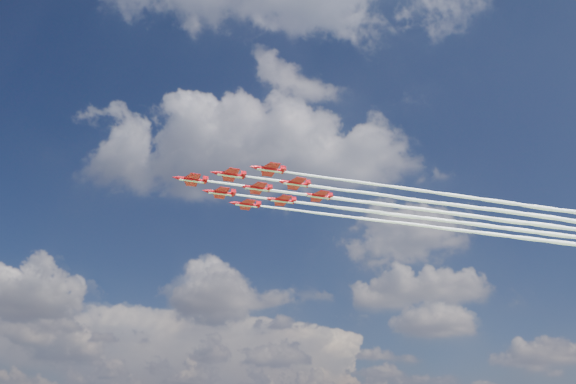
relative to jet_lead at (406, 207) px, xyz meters
name	(u,v)px	position (x,y,z in m)	size (l,w,h in m)	color
jet_lead	(406,207)	(0.00, 0.00, 0.00)	(133.72, 58.45, 2.56)	red
jet_row2_port	(443,203)	(11.51, -2.39, 0.00)	(133.72, 58.45, 2.56)	red
jet_row2_starb	(422,218)	(6.42, 9.85, 0.00)	(133.72, 58.45, 2.56)	red
jet_row3_port	(482,199)	(23.02, -4.78, 0.00)	(133.72, 58.45, 2.56)	red
jet_row3_centre	(458,214)	(17.93, 7.46, 0.00)	(133.72, 58.45, 2.56)	red
jet_row3_starb	(437,227)	(12.84, 19.69, 0.00)	(133.72, 58.45, 2.56)	red
jet_row4_port	(495,210)	(29.43, 5.07, 0.00)	(133.72, 58.45, 2.56)	red
jet_row4_starb	(471,224)	(24.34, 17.31, 0.00)	(133.72, 58.45, 2.56)	red
jet_tail	(507,221)	(35.85, 14.92, 0.00)	(133.72, 58.45, 2.56)	red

